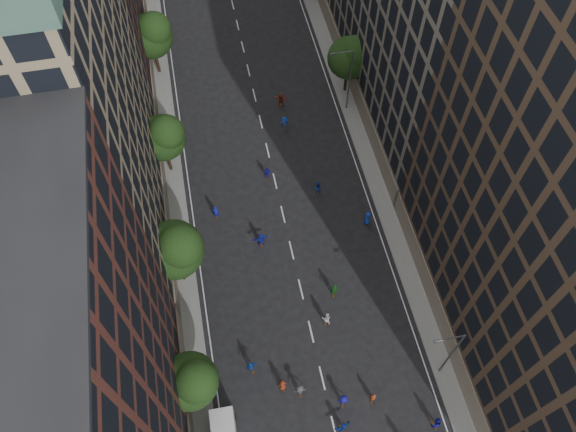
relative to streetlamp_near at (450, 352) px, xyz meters
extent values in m
plane|color=black|center=(-10.37, 28.00, -5.17)|extent=(240.00, 240.00, 0.00)
cube|color=slate|center=(-22.37, 35.50, -5.09)|extent=(4.00, 105.00, 0.15)
cube|color=slate|center=(1.63, 35.50, -5.09)|extent=(4.00, 105.00, 0.15)
cube|color=#50261E|center=(-29.37, -1.00, 9.83)|extent=(14.00, 22.00, 30.00)
cube|color=#867457|center=(-29.37, 23.00, 11.83)|extent=(14.00, 26.00, 34.00)
cylinder|color=black|center=(-21.57, 2.00, -3.32)|extent=(0.36, 0.36, 3.70)
sphere|color=black|center=(-21.57, 2.00, 0.04)|extent=(4.80, 4.80, 4.80)
sphere|color=black|center=(-20.97, 1.52, 1.24)|extent=(3.60, 3.60, 3.60)
cylinder|color=black|center=(-21.57, 14.00, -3.06)|extent=(0.36, 0.36, 4.22)
sphere|color=black|center=(-21.57, 14.00, 0.78)|extent=(5.60, 5.60, 5.60)
sphere|color=black|center=(-20.87, 13.44, 2.18)|extent=(4.20, 4.20, 4.20)
cylinder|color=black|center=(-21.57, 28.00, -3.23)|extent=(0.36, 0.36, 3.87)
sphere|color=black|center=(-21.57, 28.00, 0.29)|extent=(5.00, 5.00, 5.00)
sphere|color=black|center=(-20.94, 27.50, 1.54)|extent=(3.75, 3.75, 3.75)
cylinder|color=black|center=(-21.57, 44.00, -3.14)|extent=(0.36, 0.36, 4.05)
sphere|color=black|center=(-21.57, 44.00, 0.54)|extent=(5.40, 5.40, 5.40)
sphere|color=black|center=(-20.89, 43.46, 1.89)|extent=(4.05, 4.05, 4.05)
cylinder|color=black|center=(0.83, 36.00, -3.30)|extent=(0.36, 0.36, 3.74)
sphere|color=black|center=(0.83, 36.00, 0.10)|extent=(5.00, 5.00, 5.00)
sphere|color=black|center=(1.46, 35.50, 1.35)|extent=(3.75, 3.75, 3.75)
cylinder|color=#595B60|center=(0.23, 0.00, -0.67)|extent=(0.18, 0.18, 9.00)
cylinder|color=#595B60|center=(-0.97, 0.00, 3.83)|extent=(2.40, 0.12, 0.12)
cube|color=#595B60|center=(-2.07, 0.00, 3.78)|extent=(0.50, 0.22, 0.15)
cylinder|color=#595B60|center=(0.23, 33.00, -0.67)|extent=(0.18, 0.18, 9.00)
cylinder|color=#595B60|center=(-0.97, 33.00, 3.83)|extent=(2.40, 0.12, 0.12)
cube|color=#595B60|center=(-2.07, 33.00, 3.78)|extent=(0.50, 0.22, 0.15)
cube|color=silver|center=(-19.65, -1.59, -3.79)|extent=(2.09, 3.48, 2.09)
cylinder|color=black|center=(-20.57, -0.23, -4.81)|extent=(0.26, 0.73, 0.72)
cylinder|color=black|center=(-18.66, -0.29, -4.81)|extent=(0.26, 0.73, 0.72)
imported|color=#121192|center=(-1.87, -4.44, -4.25)|extent=(1.03, 0.88, 1.85)
imported|color=#151292|center=(-9.12, -1.02, -4.36)|extent=(1.15, 0.82, 1.62)
imported|color=#1440A5|center=(-16.48, 3.50, -4.19)|extent=(1.21, 0.68, 1.95)
imported|color=#132F9C|center=(-9.73, -3.18, -4.35)|extent=(1.58, 0.84, 1.63)
imported|color=maroon|center=(-14.05, 1.36, -4.36)|extent=(0.86, 0.63, 1.63)
imported|color=#A8391C|center=(-6.49, -1.28, -4.40)|extent=(0.65, 0.52, 1.54)
imported|color=beige|center=(-8.77, 6.65, -4.23)|extent=(1.10, 0.98, 1.88)
imported|color=#403F44|center=(-12.64, 0.60, -4.32)|extent=(1.10, 0.64, 1.70)
imported|color=#1F6722|center=(-7.29, 9.34, -4.24)|extent=(1.17, 0.74, 1.86)
imported|color=#1725BE|center=(-13.31, 16.36, -4.29)|extent=(1.68, 0.71, 1.76)
imported|color=#1433A4|center=(-1.87, 16.64, -4.24)|extent=(1.05, 0.85, 1.86)
imported|color=#131BA1|center=(-17.39, 20.60, -4.22)|extent=(0.78, 0.60, 1.91)
imported|color=#1536AA|center=(-6.10, 21.60, -4.34)|extent=(0.83, 0.66, 1.65)
imported|color=#173ABC|center=(-7.76, 31.48, -4.31)|extent=(1.23, 0.89, 1.71)
imported|color=#1A14A9|center=(-11.10, 24.69, -4.34)|extent=(1.04, 0.64, 1.65)
imported|color=#A1351A|center=(-7.43, 35.25, -4.28)|extent=(1.73, 1.07, 1.78)
camera|label=1|loc=(-16.41, -12.46, 45.55)|focal=35.00mm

